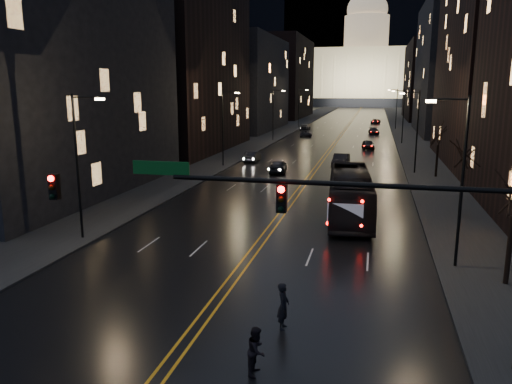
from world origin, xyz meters
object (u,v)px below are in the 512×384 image
Objects in this scene: bus at (350,194)px; pedestrian_a at (283,306)px; traffic_signal at (351,216)px; oncoming_car_a at (278,166)px; receding_car_a at (341,161)px; pedestrian_b at (257,350)px; oncoming_car_b at (252,156)px.

pedestrian_a is at bearing -99.31° from bus.
traffic_signal reaches higher than oncoming_car_a.
traffic_signal is 43.20m from receding_car_a.
traffic_signal reaches higher than pedestrian_b.
bus is at bearing 92.66° from traffic_signal.
pedestrian_a is at bearing -86.50° from receding_car_a.
oncoming_car_a is 2.37× the size of pedestrian_a.
receding_car_a is at bearing -146.41° from oncoming_car_a.
receding_car_a is 2.57× the size of pedestrian_a.
receding_car_a is (-2.24, 23.43, -0.92)m from bus.
bus is 19.94m from oncoming_car_a.
traffic_signal is 3.83× the size of oncoming_car_a.
bus reaches higher than oncoming_car_a.
traffic_signal is at bearing -83.14° from receding_car_a.
receding_car_a is 41.54m from pedestrian_a.
traffic_signal reaches higher than bus.
oncoming_car_b is at bearing 17.32° from pedestrian_a.
bus is 18.21m from pedestrian_a.
oncoming_car_b is (-13.50, 25.11, -1.02)m from bus.
bus is 2.75× the size of oncoming_car_a.
traffic_signal is 5.04m from pedestrian_a.
pedestrian_a is at bearing -0.12° from pedestrian_b.
receding_car_a is at bearing 170.21° from oncoming_car_b.
pedestrian_b reaches higher than oncoming_car_b.
oncoming_car_b is at bearing 107.92° from traffic_signal.
traffic_signal is 9.07× the size of pedestrian_a.
receding_car_a is at bearing 91.33° from bus.
pedestrian_b is at bearing -86.94° from receding_car_a.
pedestrian_b is at bearing 176.96° from pedestrian_a.
pedestrian_a is at bearing 104.06° from oncoming_car_b.
oncoming_car_a is (-8.79, 17.87, -0.96)m from bus.
bus is at bearing -81.87° from receding_car_a.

